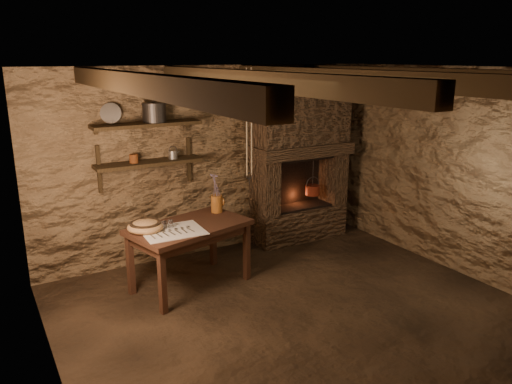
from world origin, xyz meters
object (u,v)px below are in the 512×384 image
work_table (190,253)px  iron_stockpot (154,113)px  stoneware_jug (217,196)px  wooden_bowl (145,227)px  red_pot (313,189)px

work_table → iron_stockpot: 1.66m
work_table → stoneware_jug: 0.76m
stoneware_jug → iron_stockpot: bearing=115.6°
stoneware_jug → wooden_bowl: bearing=170.3°
work_table → stoneware_jug: size_ratio=3.02×
iron_stockpot → stoneware_jug: bearing=-41.7°
wooden_bowl → work_table: bearing=-5.6°
stoneware_jug → wooden_bowl: size_ratio=1.24×
work_table → wooden_bowl: bearing=160.1°
iron_stockpot → work_table: bearing=-84.2°
red_pot → wooden_bowl: bearing=-167.5°
work_table → red_pot: red_pot is taller
stoneware_jug → work_table: bearing=-173.2°
work_table → wooden_bowl: 0.61m
iron_stockpot → red_pot: 2.49m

